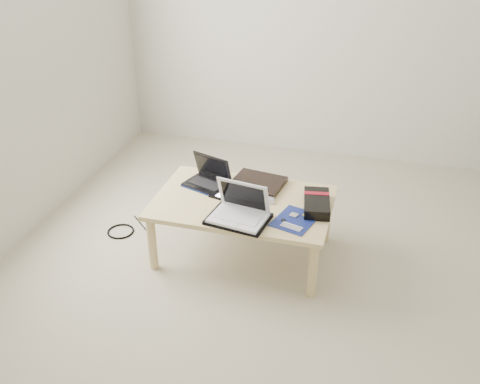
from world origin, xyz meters
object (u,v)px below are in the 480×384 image
(netbook, at_px, (208,179))
(gpu_box, at_px, (317,203))
(coffee_table, at_px, (243,207))
(white_laptop, at_px, (240,210))

(netbook, relative_size, gpu_box, 1.00)
(coffee_table, height_order, gpu_box, gpu_box)
(netbook, relative_size, white_laptop, 0.95)
(coffee_table, relative_size, netbook, 3.36)
(gpu_box, bearing_deg, coffee_table, -175.79)
(white_laptop, bearing_deg, netbook, 131.04)
(white_laptop, bearing_deg, coffee_table, 100.73)
(coffee_table, bearing_deg, white_laptop, -79.27)
(netbook, distance_m, gpu_box, 0.74)
(white_laptop, relative_size, gpu_box, 1.06)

